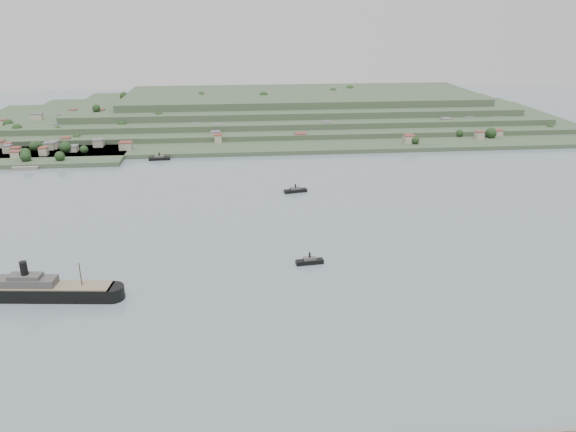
{
  "coord_description": "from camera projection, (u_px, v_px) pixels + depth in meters",
  "views": [
    {
      "loc": [
        -22.55,
        -289.04,
        135.28
      ],
      "look_at": [
        8.58,
        30.0,
        14.06
      ],
      "focal_mm": 35.0,
      "sensor_mm": 36.0,
      "label": 1
    }
  ],
  "objects": [
    {
      "name": "ground",
      "position": [
        278.0,
        258.0,
        318.97
      ],
      "size": [
        1400.0,
        1400.0,
        0.0
      ],
      "primitive_type": "plane",
      "color": "slate",
      "rests_on": "ground"
    },
    {
      "name": "far_peninsula",
      "position": [
        275.0,
        112.0,
        683.26
      ],
      "size": [
        760.0,
        309.0,
        30.0
      ],
      "color": "#3E5136",
      "rests_on": "ground"
    },
    {
      "name": "steamship",
      "position": [
        19.0,
        290.0,
        274.08
      ],
      "size": [
        98.5,
        21.56,
        23.64
      ],
      "color": "black",
      "rests_on": "ground"
    },
    {
      "name": "tugboat",
      "position": [
        310.0,
        261.0,
        311.36
      ],
      "size": [
        15.81,
        5.8,
        6.95
      ],
      "color": "black",
      "rests_on": "ground"
    },
    {
      "name": "ferry_west",
      "position": [
        159.0,
        158.0,
        519.44
      ],
      "size": [
        19.64,
        6.34,
        7.27
      ],
      "color": "black",
      "rests_on": "ground"
    },
    {
      "name": "ferry_east",
      "position": [
        295.0,
        190.0,
        430.28
      ],
      "size": [
        18.23,
        8.36,
        6.6
      ],
      "color": "black",
      "rests_on": "ground"
    }
  ]
}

